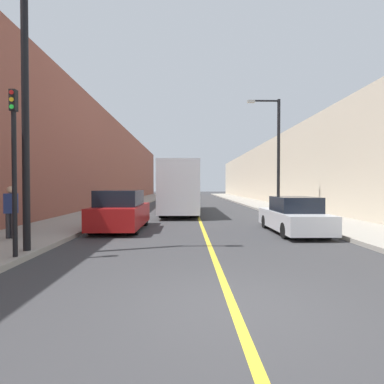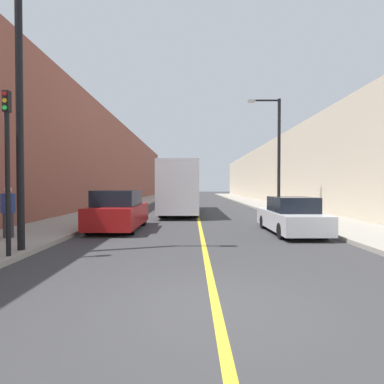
# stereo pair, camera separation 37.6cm
# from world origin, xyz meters

# --- Properties ---
(ground_plane) EXTENTS (200.00, 200.00, 0.00)m
(ground_plane) POSITION_xyz_m (0.00, 0.00, 0.00)
(ground_plane) COLOR #38383A
(sidewalk_left) EXTENTS (3.51, 72.00, 0.16)m
(sidewalk_left) POSITION_xyz_m (-6.77, 30.00, 0.08)
(sidewalk_left) COLOR #9E998E
(sidewalk_left) RESTS_ON ground
(sidewalk_right) EXTENTS (3.51, 72.00, 0.16)m
(sidewalk_right) POSITION_xyz_m (6.77, 30.00, 0.08)
(sidewalk_right) COLOR #9E998E
(sidewalk_right) RESTS_ON ground
(building_row_left) EXTENTS (4.00, 72.00, 9.31)m
(building_row_left) POSITION_xyz_m (-10.53, 30.00, 4.65)
(building_row_left) COLOR brown
(building_row_left) RESTS_ON ground
(building_row_right) EXTENTS (4.00, 72.00, 7.17)m
(building_row_right) POSITION_xyz_m (10.53, 30.00, 3.59)
(building_row_right) COLOR beige
(building_row_right) RESTS_ON ground
(road_center_line) EXTENTS (0.16, 72.00, 0.01)m
(road_center_line) POSITION_xyz_m (0.00, 30.00, 0.00)
(road_center_line) COLOR gold
(road_center_line) RESTS_ON ground
(bus) EXTENTS (2.50, 10.51, 3.56)m
(bus) POSITION_xyz_m (-1.24, 17.24, 1.90)
(bus) COLOR silver
(bus) RESTS_ON ground
(parked_suv_left) EXTENTS (2.01, 4.57, 1.80)m
(parked_suv_left) POSITION_xyz_m (-3.74, 8.76, 0.84)
(parked_suv_left) COLOR maroon
(parked_suv_left) RESTS_ON ground
(car_right_near) EXTENTS (1.81, 4.59, 1.54)m
(car_right_near) POSITION_xyz_m (3.76, 7.71, 0.70)
(car_right_near) COLOR silver
(car_right_near) RESTS_ON ground
(street_lamp_left) EXTENTS (2.19, 0.24, 7.95)m
(street_lamp_left) POSITION_xyz_m (-5.16, 3.74, 4.62)
(street_lamp_left) COLOR black
(street_lamp_left) RESTS_ON sidewalk_left
(street_lamp_right) EXTENTS (2.19, 0.24, 7.54)m
(street_lamp_right) POSITION_xyz_m (5.15, 14.84, 4.41)
(street_lamp_right) COLOR black
(street_lamp_right) RESTS_ON sidewalk_right
(traffic_light) EXTENTS (0.16, 0.18, 4.32)m
(traffic_light) POSITION_xyz_m (-5.22, 2.99, 2.50)
(traffic_light) COLOR black
(traffic_light) RESTS_ON sidewalk_left
(pedestrian) EXTENTS (0.40, 0.26, 1.83)m
(pedestrian) POSITION_xyz_m (-6.94, 5.77, 1.11)
(pedestrian) COLOR #2D2D33
(pedestrian) RESTS_ON sidewalk_left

